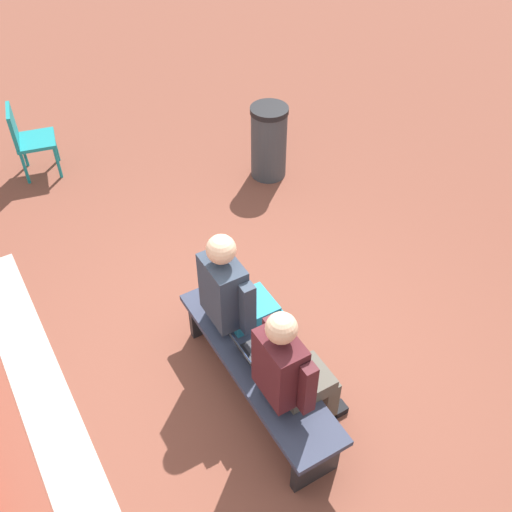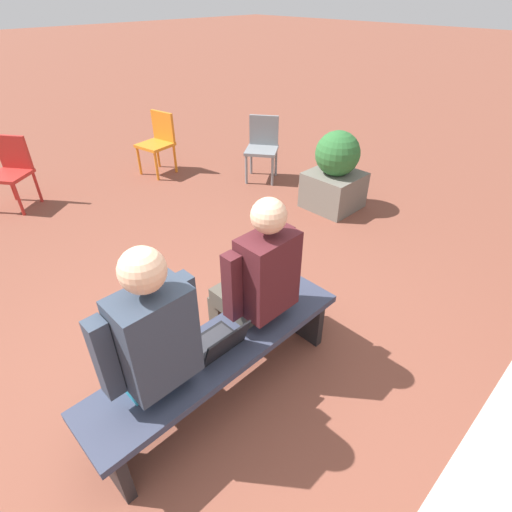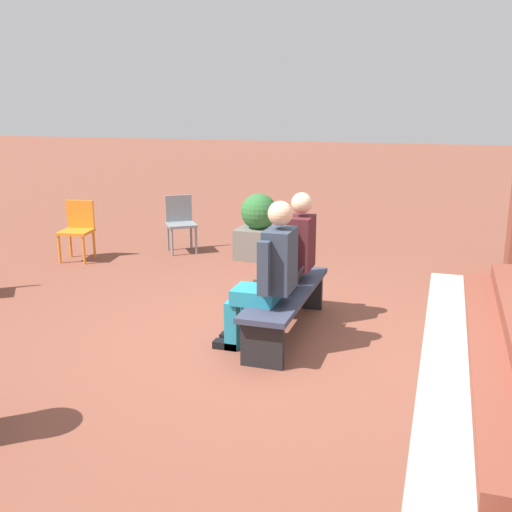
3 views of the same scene
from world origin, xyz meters
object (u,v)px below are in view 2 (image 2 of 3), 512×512
planter (335,173)px  laptop (218,343)px  person_student (255,281)px  plastic_chair_far_right (263,144)px  person_adult (147,344)px  plastic_chair_foreground (11,168)px  plastic_chair_near_bench_left (159,139)px  bench (221,356)px

planter → laptop: bearing=22.6°
person_student → plastic_chair_far_right: size_ratio=1.60×
laptop → person_adult: bearing=-11.4°
plastic_chair_foreground → plastic_chair_near_bench_left: bearing=170.3°
plastic_chair_far_right → laptop: bearing=40.6°
person_adult → plastic_chair_near_bench_left: 4.22m
person_student → plastic_chair_foreground: size_ratio=1.60×
person_adult → laptop: size_ratio=4.30×
person_student → planter: (-2.39, -1.08, -0.28)m
person_student → laptop: (0.39, 0.08, -0.22)m
bench → plastic_chair_far_right: size_ratio=2.14×
person_adult → plastic_chair_near_bench_left: person_adult is taller
bench → planter: planter is taller
plastic_chair_near_bench_left → plastic_chair_far_right: (-0.90, 1.18, 0.00)m
person_student → laptop: size_ratio=4.19×
bench → person_adult: 0.57m
planter → person_student: bearing=24.3°
person_student → person_adult: size_ratio=0.97×
bench → plastic_chair_foreground: (-0.04, -3.90, 0.13)m
plastic_chair_foreground → laptop: bearing=89.1°
bench → person_student: (-0.37, -0.07, 0.36)m
laptop → plastic_chair_far_right: plastic_chair_far_right is taller
plastic_chair_far_right → plastic_chair_near_bench_left: bearing=-52.6°
bench → plastic_chair_foreground: size_ratio=2.14×
person_adult → plastic_chair_near_bench_left: bearing=-123.4°
person_student → planter: person_student is taller
person_adult → planter: bearing=-161.3°
person_adult → plastic_chair_far_right: size_ratio=1.64×
bench → planter: (-2.76, -1.15, 0.08)m
laptop → plastic_chair_near_bench_left: size_ratio=0.38×
plastic_chair_near_bench_left → person_student: bearing=66.5°
laptop → planter: (-2.78, -1.16, -0.06)m
person_adult → laptop: 0.47m
person_adult → plastic_chair_near_bench_left: (-2.32, -3.52, -0.25)m
person_student → plastic_chair_far_right: person_student is taller
plastic_chair_foreground → person_student: bearing=94.9°
person_student → person_adult: person_adult is taller
bench → laptop: bearing=26.6°
person_student → plastic_chair_foreground: bearing=-85.1°
plastic_chair_near_bench_left → planter: planter is taller
laptop → plastic_chair_foreground: size_ratio=0.38×
person_student → person_adult: (0.79, -0.00, 0.02)m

